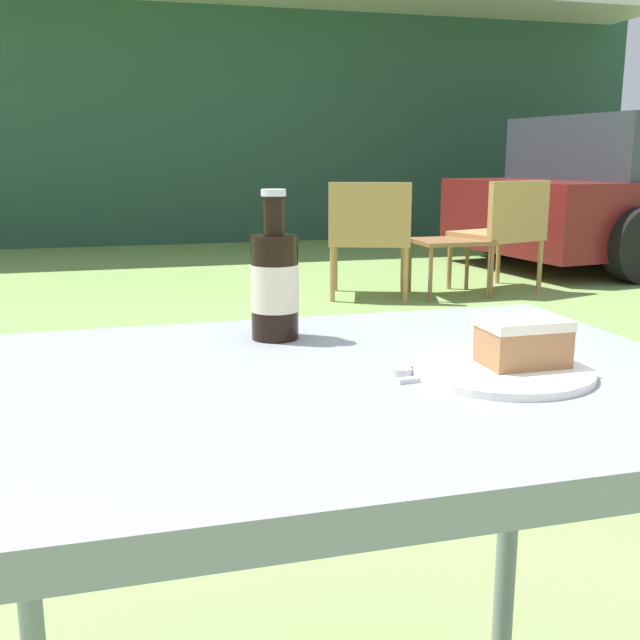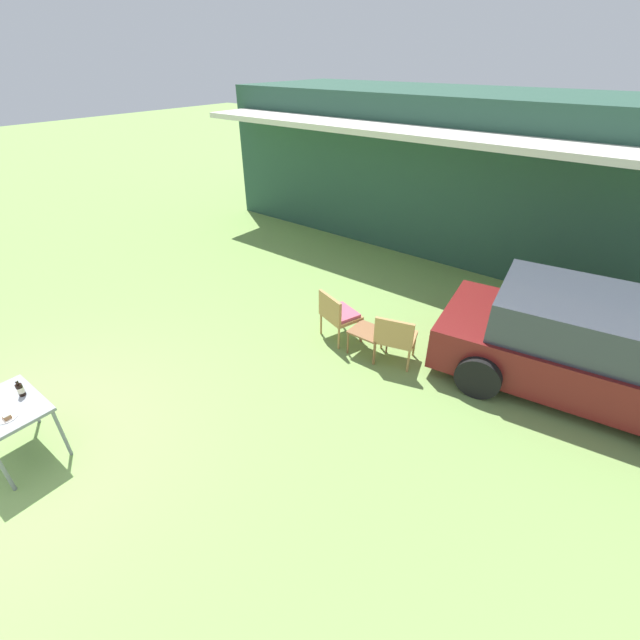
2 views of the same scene
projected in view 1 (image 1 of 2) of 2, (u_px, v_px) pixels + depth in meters
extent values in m
cube|color=#284C3D|center=(191.00, 108.00, 10.46)|extent=(11.14, 3.81, 3.38)
cylinder|color=black|center=(501.00, 226.00, 7.80)|extent=(0.65, 0.28, 0.62)
cylinder|color=black|center=(639.00, 245.00, 6.12)|extent=(0.65, 0.28, 0.62)
cylinder|color=#B2844C|center=(403.00, 266.00, 5.75)|extent=(0.04, 0.04, 0.40)
cylinder|color=#B2844C|center=(335.00, 266.00, 5.78)|extent=(0.04, 0.04, 0.40)
cylinder|color=#B2844C|center=(406.00, 275.00, 5.31)|extent=(0.04, 0.04, 0.40)
cylinder|color=#B2844C|center=(332.00, 274.00, 5.35)|extent=(0.04, 0.04, 0.40)
cube|color=#B2844C|center=(369.00, 239.00, 5.50)|extent=(0.71, 0.66, 0.06)
cube|color=#B2844C|center=(370.00, 211.00, 5.23)|extent=(0.56, 0.24, 0.39)
cube|color=#CC5670|center=(369.00, 232.00, 5.49)|extent=(0.63, 0.57, 0.05)
cylinder|color=#B2844C|center=(498.00, 259.00, 6.13)|extent=(0.04, 0.04, 0.40)
cylinder|color=#B2844C|center=(450.00, 264.00, 5.86)|extent=(0.04, 0.04, 0.40)
cylinder|color=#B2844C|center=(540.00, 266.00, 5.76)|extent=(0.04, 0.04, 0.40)
cylinder|color=#B2844C|center=(490.00, 271.00, 5.49)|extent=(0.04, 0.04, 0.40)
cube|color=#B2844C|center=(496.00, 236.00, 5.76)|extent=(0.69, 0.64, 0.06)
cube|color=#B2844C|center=(519.00, 208.00, 5.53)|extent=(0.57, 0.21, 0.39)
cube|color=brown|center=(451.00, 241.00, 5.55)|extent=(0.53, 0.45, 0.03)
cylinder|color=brown|center=(430.00, 275.00, 5.35)|extent=(0.03, 0.03, 0.39)
cylinder|color=brown|center=(491.00, 272.00, 5.47)|extent=(0.03, 0.03, 0.39)
cylinder|color=brown|center=(410.00, 267.00, 5.72)|extent=(0.03, 0.03, 0.39)
cylinder|color=brown|center=(467.00, 265.00, 5.85)|extent=(0.03, 0.03, 0.39)
cube|color=gray|center=(341.00, 390.00, 0.95)|extent=(0.95, 0.70, 0.04)
cylinder|color=gray|center=(27.00, 578.00, 1.21)|extent=(0.04, 0.04, 0.71)
cylinder|color=gray|center=(509.00, 512.00, 1.43)|extent=(0.04, 0.04, 0.71)
cylinder|color=white|center=(501.00, 370.00, 0.95)|extent=(0.23, 0.23, 0.01)
cube|color=#9E6B42|center=(523.00, 346.00, 0.95)|extent=(0.10, 0.07, 0.05)
cube|color=silver|center=(524.00, 323.00, 0.94)|extent=(0.11, 0.07, 0.01)
cylinder|color=black|center=(275.00, 287.00, 1.12)|extent=(0.07, 0.07, 0.16)
cylinder|color=black|center=(274.00, 216.00, 1.09)|extent=(0.03, 0.03, 0.06)
cylinder|color=silver|center=(273.00, 193.00, 1.09)|extent=(0.04, 0.04, 0.01)
cylinder|color=beige|center=(275.00, 287.00, 1.12)|extent=(0.07, 0.07, 0.07)
cube|color=silver|center=(457.00, 374.00, 0.93)|extent=(0.17, 0.03, 0.01)
cylinder|color=silver|center=(402.00, 371.00, 0.94)|extent=(0.03, 0.03, 0.01)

